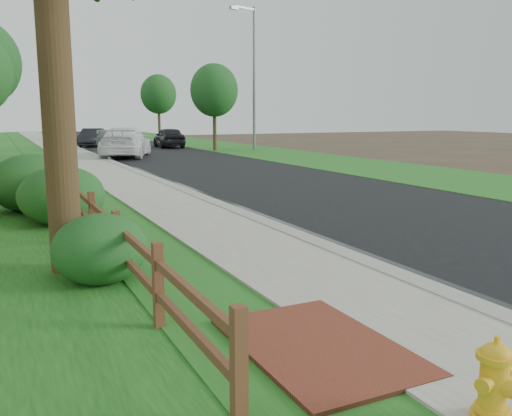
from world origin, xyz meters
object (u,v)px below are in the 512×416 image
dark_car_mid (169,137)px  fire_hydrant (495,382)px  white_suv (126,142)px  streetlight (252,70)px  ranch_fence (83,206)px

dark_car_mid → fire_hydrant: bearing=81.8°
dark_car_mid → white_suv: bearing=62.4°
fire_hydrant → dark_car_mid: size_ratio=0.16×
white_suv → dark_car_mid: (5.20, 8.19, -0.11)m
fire_hydrant → streetlight: size_ratio=0.07×
fire_hydrant → white_suv: size_ratio=0.12×
white_suv → streetlight: streetlight is taller
fire_hydrant → streetlight: bearing=67.8°
fire_hydrant → dark_car_mid: dark_car_mid is taller
dark_car_mid → ranch_fence: bearing=74.6°
white_suv → dark_car_mid: 9.70m
dark_car_mid → streetlight: size_ratio=0.46×
ranch_fence → white_suv: 21.85m
white_suv → dark_car_mid: size_ratio=1.34×
streetlight → ranch_fence: bearing=-122.9°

